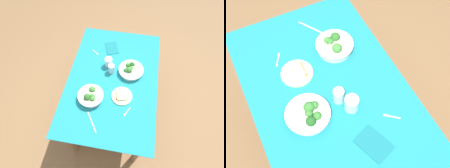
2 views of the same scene
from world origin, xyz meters
TOP-DOWN VIEW (x-y plane):
  - ground_plane at (0.00, 0.00)m, footprint 6.00×6.00m
  - dining_table at (0.00, 0.00)m, footprint 1.41×0.92m
  - broccoli_bowl_far at (-0.12, 0.17)m, footprint 0.26×0.26m
  - broccoli_bowl_near at (0.26, -0.17)m, footprint 0.24×0.24m
  - bread_side_plate at (0.19, 0.12)m, footprint 0.20×0.20m
  - water_glass_center at (-0.17, -0.07)m, footprint 0.08×0.08m
  - water_glass_side at (-0.09, -0.03)m, footprint 0.07×0.07m
  - fork_by_far_bowl at (0.34, 0.19)m, footprint 0.10×0.06m
  - fork_by_near_bowl at (-0.32, -0.25)m, footprint 0.07×0.09m
  - table_knife_left at (0.49, -0.11)m, footprint 0.19×0.13m
  - napkin_folded_upper at (-0.42, -0.08)m, footprint 0.22×0.19m

SIDE VIEW (x-z plane):
  - ground_plane at x=0.00m, z-range 0.00..0.00m
  - dining_table at x=0.00m, z-range 0.26..1.01m
  - table_knife_left at x=0.49m, z-range 0.75..0.76m
  - fork_by_near_bowl at x=-0.32m, z-range 0.75..0.76m
  - fork_by_far_bowl at x=0.34m, z-range 0.75..0.76m
  - napkin_folded_upper at x=-0.42m, z-range 0.75..0.76m
  - bread_side_plate at x=0.19m, z-range 0.75..0.78m
  - broccoli_bowl_far at x=-0.12m, z-range 0.74..0.84m
  - broccoli_bowl_near at x=0.26m, z-range 0.74..0.85m
  - water_glass_center at x=-0.17m, z-range 0.75..0.85m
  - water_glass_side at x=-0.09m, z-range 0.75..0.85m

